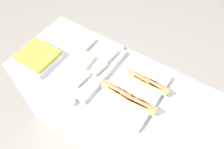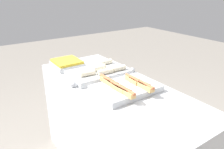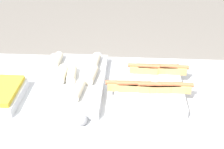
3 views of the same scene
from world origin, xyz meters
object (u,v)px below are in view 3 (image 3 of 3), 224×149
at_px(serving_spoon_near, 77,121).
at_px(serving_spoon_far, 94,56).
at_px(tray_wraps, 73,81).
at_px(tray_hotdogs, 149,83).

relative_size(serving_spoon_near, serving_spoon_far, 0.92).
bearing_deg(serving_spoon_far, serving_spoon_near, -90.73).
xyz_separation_m(tray_wraps, serving_spoon_near, (0.07, -0.30, -0.01)).
distance_m(tray_hotdogs, serving_spoon_near, 0.44).
height_order(tray_wraps, serving_spoon_far, tray_wraps).
height_order(tray_wraps, serving_spoon_near, tray_wraps).
bearing_deg(tray_wraps, serving_spoon_near, -76.81).
relative_size(tray_hotdogs, tray_wraps, 0.89).
bearing_deg(tray_wraps, serving_spoon_far, 75.12).
xyz_separation_m(serving_spoon_near, serving_spoon_far, (0.01, 0.60, -0.00)).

